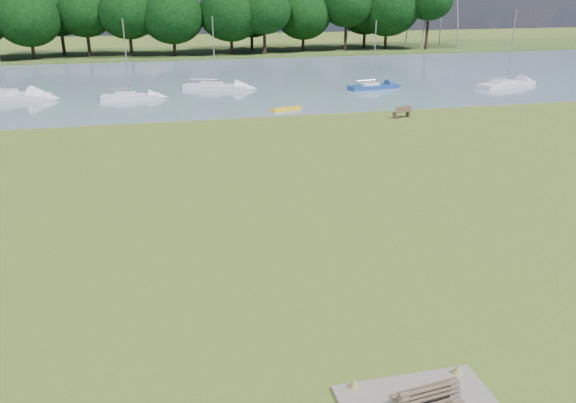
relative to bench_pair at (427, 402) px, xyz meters
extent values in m
plane|color=olive|center=(0.00, 14.00, -0.48)|extent=(220.00, 220.00, 0.00)
cube|color=slate|center=(0.00, 56.00, -0.48)|extent=(220.00, 40.00, 0.10)
cube|color=#4C6626|center=(0.00, 86.00, -0.48)|extent=(220.00, 20.00, 0.40)
cube|color=gray|center=(-0.72, -0.08, 0.22)|extent=(0.23, 0.20, 0.53)
cube|color=gray|center=(0.72, 0.08, -0.17)|extent=(0.33, 1.03, 0.42)
cube|color=gray|center=(0.72, 0.08, 0.22)|extent=(0.23, 0.20, 0.53)
cube|color=brown|center=(0.01, -0.08, 0.34)|extent=(1.74, 0.33, 0.42)
cube|color=brown|center=(-0.04, 0.32, 0.05)|extent=(1.77, 0.58, 0.04)
cube|color=brown|center=(-0.01, 0.08, 0.34)|extent=(1.74, 0.33, 0.42)
cube|color=brown|center=(13.18, 32.94, -0.23)|extent=(0.22, 0.50, 0.50)
cube|color=brown|center=(14.55, 33.33, -0.23)|extent=(0.22, 0.50, 0.50)
cube|color=brown|center=(13.86, 33.13, 0.02)|extent=(1.72, 0.92, 0.05)
cube|color=brown|center=(13.92, 32.92, 0.29)|extent=(1.60, 0.50, 0.49)
cube|color=yellow|center=(4.96, 38.00, -0.29)|extent=(2.79, 1.41, 0.27)
cylinder|color=black|center=(-23.00, 82.00, 1.83)|extent=(0.55, 0.55, 4.21)
ellipsoid|color=black|center=(-23.00, 82.00, 6.97)|extent=(7.72, 7.72, 6.57)
cylinder|color=black|center=(-16.00, 82.00, 1.98)|extent=(0.55, 0.55, 4.53)
ellipsoid|color=black|center=(-16.00, 82.00, 7.52)|extent=(8.83, 8.83, 7.50)
cylinder|color=black|center=(-9.00, 82.00, 1.51)|extent=(0.55, 0.55, 3.58)
ellipsoid|color=black|center=(-9.00, 82.00, 5.88)|extent=(9.93, 9.93, 8.44)
cylinder|color=black|center=(-2.00, 82.00, 1.67)|extent=(0.55, 0.55, 3.89)
ellipsoid|color=black|center=(-2.00, 82.00, 6.42)|extent=(7.72, 7.72, 6.57)
cylinder|color=black|center=(5.00, 82.00, 1.83)|extent=(0.55, 0.55, 4.21)
ellipsoid|color=black|center=(5.00, 82.00, 6.97)|extent=(8.83, 8.83, 7.50)
cylinder|color=black|center=(12.00, 82.00, 1.98)|extent=(0.55, 0.55, 4.53)
ellipsoid|color=black|center=(12.00, 82.00, 7.52)|extent=(9.93, 9.93, 8.44)
cylinder|color=black|center=(19.00, 82.00, 1.51)|extent=(0.55, 0.55, 3.58)
ellipsoid|color=black|center=(19.00, 82.00, 5.88)|extent=(7.72, 7.72, 6.57)
cylinder|color=black|center=(26.00, 82.00, 1.67)|extent=(0.55, 0.55, 3.89)
ellipsoid|color=black|center=(26.00, 82.00, 6.42)|extent=(8.83, 8.83, 7.50)
cylinder|color=black|center=(33.00, 82.00, 1.83)|extent=(0.55, 0.55, 4.21)
ellipsoid|color=black|center=(33.00, 82.00, 6.97)|extent=(9.93, 9.93, 8.44)
cylinder|color=black|center=(40.00, 82.00, 1.98)|extent=(0.55, 0.55, 4.53)
ellipsoid|color=black|center=(40.00, 82.00, 7.52)|extent=(7.72, 7.72, 6.57)
cube|color=silver|center=(-20.79, 49.72, -0.04)|extent=(8.74, 5.19, 0.77)
cube|color=navy|center=(16.53, 46.74, -0.12)|extent=(5.59, 2.35, 0.63)
cube|color=silver|center=(16.11, 46.67, 0.27)|extent=(2.06, 1.48, 0.40)
cylinder|color=#A5A8AD|center=(16.53, 46.74, 3.34)|extent=(0.11, 0.11, 6.64)
cube|color=silver|center=(-8.82, 46.60, -0.10)|extent=(5.59, 1.94, 0.67)
cube|color=silver|center=(-9.26, 46.63, 0.31)|extent=(2.01, 1.35, 0.43)
cylinder|color=#A5A8AD|center=(-8.82, 46.60, 3.58)|extent=(0.11, 0.11, 7.07)
cube|color=silver|center=(-0.04, 50.44, -0.10)|extent=(7.03, 4.12, 0.66)
cube|color=silver|center=(-0.55, 50.63, 0.30)|extent=(2.75, 2.22, 0.42)
cylinder|color=#A5A8AD|center=(-0.04, 50.44, 3.55)|extent=(0.11, 0.11, 7.02)
cube|color=silver|center=(31.50, 44.91, -0.10)|extent=(7.48, 3.90, 0.66)
cube|color=silver|center=(30.95, 44.75, 0.30)|extent=(2.86, 2.21, 0.43)
cylinder|color=#A5A8AD|center=(31.50, 44.91, 3.87)|extent=(0.11, 0.11, 7.65)
camera|label=1|loc=(-6.15, -10.54, 10.07)|focal=35.00mm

